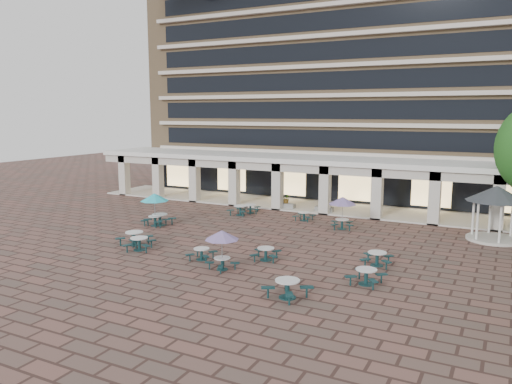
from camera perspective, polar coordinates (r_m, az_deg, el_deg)
ground at (r=30.93m, az=-3.66°, el=-6.27°), size 120.00×120.00×0.00m
apartment_building at (r=53.49m, az=10.74°, el=13.66°), size 40.00×15.50×25.20m
retail_arcade at (r=43.51m, az=6.35°, el=2.18°), size 42.00×6.60×4.40m
picnic_table_0 at (r=30.83m, az=-13.20°, el=-5.65°), size 2.14×2.14×0.78m
picnic_table_1 at (r=28.31m, az=-6.25°, el=-6.93°), size 1.63×1.63×0.67m
picnic_table_2 at (r=22.61m, az=3.61°, el=-10.79°), size 2.19×2.19×0.84m
picnic_table_3 at (r=24.82m, az=12.48°, el=-9.26°), size 1.85×1.85×0.77m
picnic_table_4 at (r=36.82m, az=-11.52°, el=-0.73°), size 2.06×2.06×2.38m
picnic_table_5 at (r=37.22m, az=-10.93°, el=-2.99°), size 2.03×2.03×0.84m
picnic_table_6 at (r=26.12m, az=-3.92°, el=-5.11°), size 1.82×1.82×2.10m
picnic_table_7 at (r=27.87m, az=13.67°, el=-7.28°), size 1.83×1.83×0.75m
picnic_table_8 at (r=32.15m, az=-13.73°, el=-5.01°), size 1.89×1.89×0.83m
picnic_table_9 at (r=40.11m, az=-1.80°, el=-2.00°), size 1.82×1.82×0.79m
picnic_table_10 at (r=28.06m, az=1.12°, el=-6.96°), size 1.86×1.86×0.72m
picnic_table_11 at (r=35.63m, az=9.87°, el=-1.13°), size 1.99×1.99×2.30m
picnic_table_12 at (r=40.99m, az=-0.65°, el=-1.82°), size 1.94×1.94×0.72m
picnic_table_13 at (r=38.27m, az=5.51°, el=-2.69°), size 1.53×1.53×0.68m
gazebo at (r=35.41m, az=25.78°, el=-0.81°), size 3.78×3.78×3.52m
planter_left at (r=42.70m, az=3.49°, el=-1.21°), size 1.50×0.82×1.34m
planter_right at (r=41.49m, az=7.80°, el=-1.78°), size 1.50×0.60×1.16m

